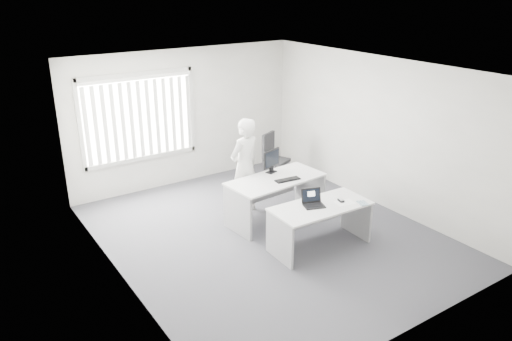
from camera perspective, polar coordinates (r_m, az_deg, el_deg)
ground at (r=8.56m, az=1.33°, el=-7.32°), size 6.00×6.00×0.00m
wall_back at (r=10.48m, az=-8.12°, el=6.07°), size 5.00×0.02×2.80m
wall_front at (r=5.99m, az=18.25°, el=-6.45°), size 5.00×0.02×2.80m
wall_left at (r=6.95m, az=-15.71°, el=-2.30°), size 0.02×6.00×2.80m
wall_right at (r=9.58m, az=13.76°, el=4.27°), size 0.02×6.00×2.80m
ceiling at (r=7.64m, az=1.50°, el=11.51°), size 5.00×6.00×0.02m
window at (r=10.03m, az=-13.22°, el=5.94°), size 2.32×0.06×1.76m
blinds at (r=9.98m, az=-13.08°, el=5.70°), size 2.20×0.10×1.50m
desk_near at (r=8.02m, az=7.35°, el=-5.30°), size 1.63×0.80×0.73m
desk_far at (r=8.84m, az=2.27°, el=-2.24°), size 1.80×0.96×0.80m
office_chair at (r=10.68m, az=2.12°, el=0.50°), size 0.78×0.78×1.04m
person at (r=9.00m, az=-1.31°, el=0.44°), size 0.75×0.58×1.80m
laptop at (r=7.83m, az=6.68°, el=-3.27°), size 0.39×0.37×0.25m
paper_sheet at (r=8.09m, az=10.11°, el=-3.61°), size 0.34×0.28×0.00m
mouse at (r=8.11m, az=9.69°, el=-3.34°), size 0.09×0.13×0.05m
booklet at (r=8.11m, az=12.12°, el=-3.66°), size 0.19×0.22×0.01m
keyboard at (r=8.68m, az=3.63°, el=-1.06°), size 0.46×0.20×0.02m
monitor at (r=8.96m, az=1.78°, el=1.08°), size 0.45×0.25×0.43m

